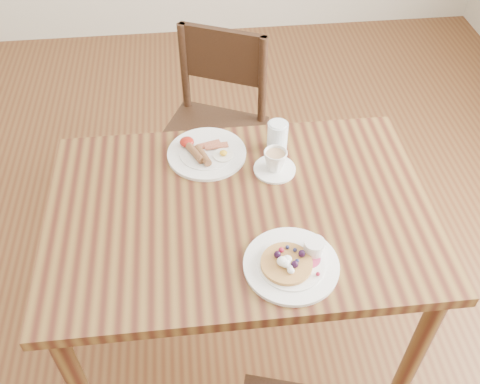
{
  "coord_description": "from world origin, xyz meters",
  "views": [
    {
      "loc": [
        -0.12,
        -1.12,
        1.96
      ],
      "look_at": [
        0.0,
        0.0,
        0.82
      ],
      "focal_mm": 40.0,
      "sensor_mm": 36.0,
      "label": 1
    }
  ],
  "objects_px": {
    "teacup_saucer": "(275,162)",
    "water_glass": "(277,137)",
    "breakfast_plate": "(206,152)",
    "chair_far": "(214,124)",
    "pancake_plate": "(293,262)",
    "dining_table": "(240,229)"
  },
  "relations": [
    {
      "from": "teacup_saucer",
      "to": "breakfast_plate",
      "type": "bearing_deg",
      "value": 155.73
    },
    {
      "from": "chair_far",
      "to": "teacup_saucer",
      "type": "height_order",
      "value": "chair_far"
    },
    {
      "from": "breakfast_plate",
      "to": "water_glass",
      "type": "xyz_separation_m",
      "value": [
        0.25,
        0.0,
        0.04
      ]
    },
    {
      "from": "water_glass",
      "to": "pancake_plate",
      "type": "bearing_deg",
      "value": -93.95
    },
    {
      "from": "dining_table",
      "to": "pancake_plate",
      "type": "bearing_deg",
      "value": -62.68
    },
    {
      "from": "chair_far",
      "to": "water_glass",
      "type": "xyz_separation_m",
      "value": [
        0.19,
        -0.49,
        0.31
      ]
    },
    {
      "from": "breakfast_plate",
      "to": "chair_far",
      "type": "bearing_deg",
      "value": 83.16
    },
    {
      "from": "teacup_saucer",
      "to": "water_glass",
      "type": "bearing_deg",
      "value": 77.19
    },
    {
      "from": "chair_far",
      "to": "water_glass",
      "type": "height_order",
      "value": "chair_far"
    },
    {
      "from": "water_glass",
      "to": "dining_table",
      "type": "bearing_deg",
      "value": -121.03
    },
    {
      "from": "water_glass",
      "to": "chair_far",
      "type": "bearing_deg",
      "value": 110.76
    },
    {
      "from": "dining_table",
      "to": "chair_far",
      "type": "height_order",
      "value": "chair_far"
    },
    {
      "from": "chair_far",
      "to": "breakfast_plate",
      "type": "relative_size",
      "value": 3.26
    },
    {
      "from": "breakfast_plate",
      "to": "water_glass",
      "type": "bearing_deg",
      "value": 0.21
    },
    {
      "from": "teacup_saucer",
      "to": "pancake_plate",
      "type": "bearing_deg",
      "value": -91.63
    },
    {
      "from": "dining_table",
      "to": "water_glass",
      "type": "xyz_separation_m",
      "value": [
        0.16,
        0.26,
        0.15
      ]
    },
    {
      "from": "dining_table",
      "to": "breakfast_plate",
      "type": "distance_m",
      "value": 0.3
    },
    {
      "from": "dining_table",
      "to": "breakfast_plate",
      "type": "height_order",
      "value": "breakfast_plate"
    },
    {
      "from": "dining_table",
      "to": "teacup_saucer",
      "type": "bearing_deg",
      "value": 49.92
    },
    {
      "from": "breakfast_plate",
      "to": "water_glass",
      "type": "height_order",
      "value": "water_glass"
    },
    {
      "from": "dining_table",
      "to": "breakfast_plate",
      "type": "bearing_deg",
      "value": 109.12
    },
    {
      "from": "pancake_plate",
      "to": "water_glass",
      "type": "relative_size",
      "value": 2.42
    }
  ]
}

